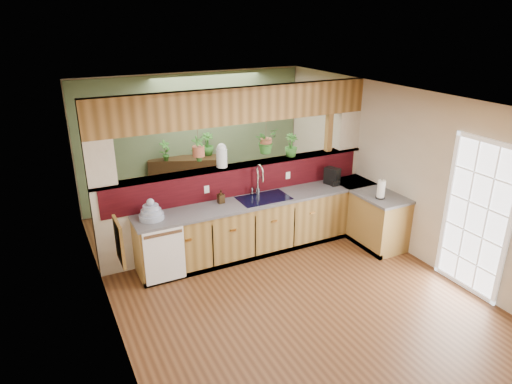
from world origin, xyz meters
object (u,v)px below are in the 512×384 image
faucet (259,179)px  coffee_maker (332,177)px  soap_dispenser (221,196)px  dish_stack (151,213)px  shelving_console (189,182)px  glass_jar (222,155)px  paper_towel (381,190)px

faucet → coffee_maker: faucet is taller
coffee_maker → soap_dispenser: bearing=156.8°
dish_stack → shelving_console: (1.31, 2.25, -0.50)m
faucet → glass_jar: glass_jar is taller
coffee_maker → shelving_console: (-1.82, 2.24, -0.53)m
soap_dispenser → glass_jar: size_ratio=0.56×
faucet → coffee_maker: 1.36m
soap_dispenser → paper_towel: size_ratio=0.67×
shelving_console → glass_jar: bearing=-71.2°
faucet → soap_dispenser: (-0.67, -0.02, -0.18)m
faucet → coffee_maker: (1.35, -0.12, -0.15)m
soap_dispenser → paper_towel: paper_towel is taller
paper_towel → shelving_console: 3.80m
dish_stack → shelving_console: bearing=59.8°
soap_dispenser → shelving_console: soap_dispenser is taller
dish_stack → soap_dispenser: (1.11, 0.10, 0.01)m
faucet → glass_jar: bearing=157.1°
paper_towel → glass_jar: glass_jar is taller
dish_stack → shelving_console: dish_stack is taller
paper_towel → glass_jar: 2.56m
soap_dispenser → shelving_console: size_ratio=0.14×
coffee_maker → paper_towel: paper_towel is taller
coffee_maker → paper_towel: size_ratio=0.91×
dish_stack → soap_dispenser: bearing=5.2°
faucet → soap_dispenser: bearing=-178.1°
dish_stack → coffee_maker: size_ratio=1.23×
paper_towel → glass_jar: (-2.20, 1.20, 0.54)m
coffee_maker → shelving_console: coffee_maker is taller
coffee_maker → paper_towel: 0.92m
faucet → glass_jar: size_ratio=1.39×
dish_stack → coffee_maker: bearing=0.1°
paper_towel → glass_jar: bearing=151.3°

